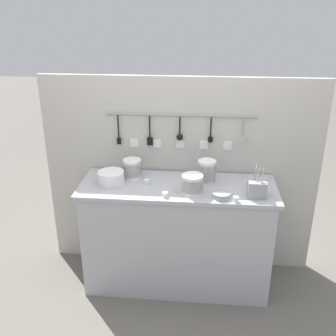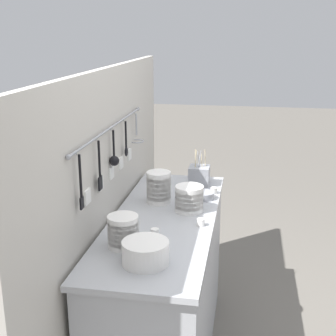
# 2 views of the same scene
# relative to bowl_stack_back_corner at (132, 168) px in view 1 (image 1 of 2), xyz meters

# --- Properties ---
(ground_plane) EXTENTS (20.00, 20.00, 0.00)m
(ground_plane) POSITION_rel_bowl_stack_back_corner_xyz_m (0.39, -0.13, -1.02)
(ground_plane) COLOR #666059
(counter) EXTENTS (1.58, 0.57, 0.94)m
(counter) POSITION_rel_bowl_stack_back_corner_xyz_m (0.39, -0.13, -0.55)
(counter) COLOR #ADAFB5
(counter) RESTS_ON ground
(back_wall) EXTENTS (2.38, 0.11, 1.76)m
(back_wall) POSITION_rel_bowl_stack_back_corner_xyz_m (0.39, 0.19, -0.14)
(back_wall) COLOR #BCB7AD
(back_wall) RESTS_ON ground
(bowl_stack_back_corner) EXTENTS (0.15, 0.15, 0.16)m
(bowl_stack_back_corner) POSITION_rel_bowl_stack_back_corner_xyz_m (0.00, 0.00, 0.00)
(bowl_stack_back_corner) COLOR white
(bowl_stack_back_corner) RESTS_ON counter
(bowl_stack_tall_left) EXTENTS (0.15, 0.15, 0.19)m
(bowl_stack_tall_left) POSITION_rel_bowl_stack_back_corner_xyz_m (0.62, -0.05, 0.02)
(bowl_stack_tall_left) COLOR white
(bowl_stack_tall_left) RESTS_ON counter
(bowl_stack_wide_centre) EXTENTS (0.16, 0.16, 0.15)m
(bowl_stack_wide_centre) POSITION_rel_bowl_stack_back_corner_xyz_m (0.51, -0.25, -0.00)
(bowl_stack_wide_centre) COLOR white
(bowl_stack_wide_centre) RESTS_ON counter
(plate_stack) EXTENTS (0.21, 0.21, 0.11)m
(plate_stack) POSITION_rel_bowl_stack_back_corner_xyz_m (-0.15, -0.14, -0.03)
(plate_stack) COLOR white
(plate_stack) RESTS_ON counter
(steel_mixing_bowl) EXTENTS (0.13, 0.13, 0.04)m
(steel_mixing_bowl) POSITION_rel_bowl_stack_back_corner_xyz_m (0.73, -0.31, -0.06)
(steel_mixing_bowl) COLOR #93969E
(steel_mixing_bowl) RESTS_ON counter
(cutlery_caddy) EXTENTS (0.14, 0.14, 0.25)m
(cutlery_caddy) POSITION_rel_bowl_stack_back_corner_xyz_m (1.00, -0.26, -0.01)
(cutlery_caddy) COLOR #93969E
(cutlery_caddy) RESTS_ON counter
(cup_back_left) EXTENTS (0.04, 0.04, 0.04)m
(cup_back_left) POSITION_rel_bowl_stack_back_corner_xyz_m (0.31, -0.34, -0.06)
(cup_back_left) COLOR white
(cup_back_left) RESTS_ON counter
(cup_edge_far) EXTENTS (0.04, 0.04, 0.04)m
(cup_edge_far) POSITION_rel_bowl_stack_back_corner_xyz_m (0.84, -0.37, -0.06)
(cup_edge_far) COLOR white
(cup_edge_far) RESTS_ON counter
(cup_centre) EXTENTS (0.04, 0.04, 0.04)m
(cup_centre) POSITION_rel_bowl_stack_back_corner_xyz_m (0.96, -0.05, -0.06)
(cup_centre) COLOR white
(cup_centre) RESTS_ON counter
(cup_beside_plates) EXTENTS (0.04, 0.04, 0.04)m
(cup_beside_plates) POSITION_rel_bowl_stack_back_corner_xyz_m (0.14, -0.12, -0.06)
(cup_beside_plates) COLOR white
(cup_beside_plates) RESTS_ON counter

